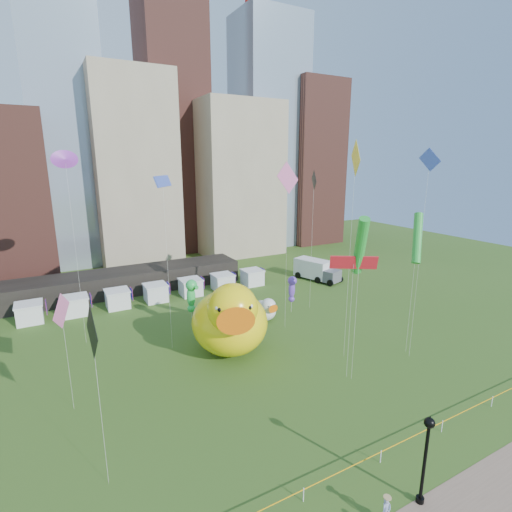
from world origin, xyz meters
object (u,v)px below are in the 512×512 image
small_duck (264,310)px  seahorse_purple (292,287)px  seahorse_green (191,293)px  box_truck (316,270)px  big_duck (230,319)px  lamppost (426,451)px  woman (386,511)px

small_duck → seahorse_purple: seahorse_purple is taller
seahorse_green → box_truck: 25.82m
big_duck → small_duck: 9.15m
small_duck → lamppost: (-5.01, -26.30, 2.03)m
small_duck → lamppost: size_ratio=0.72×
seahorse_purple → seahorse_green: bearing=-162.2°
lamppost → woman: bearing=180.0°
lamppost → box_truck: 42.02m
seahorse_purple → small_duck: bearing=-151.1°
lamppost → seahorse_purple: bearing=70.9°
seahorse_green → box_truck: bearing=2.6°
big_duck → lamppost: (2.00, -20.87, -0.24)m
small_duck → box_truck: size_ratio=0.50×
small_duck → box_truck: 18.65m
big_duck → seahorse_purple: big_duck is taller
small_duck → box_truck: (15.52, 10.33, 0.26)m
seahorse_green → seahorse_purple: bearing=-21.7°
seahorse_purple → woman: (-12.03, -26.83, -2.57)m
lamppost → woman: lamppost is taller
small_duck → seahorse_purple: bearing=2.5°
seahorse_purple → woman: bearing=-92.2°
small_duck → woman: (-7.73, -26.30, -0.57)m
seahorse_purple → woman: seahorse_purple is taller
seahorse_green → lamppost: bearing=-100.3°
big_duck → seahorse_green: size_ratio=1.88×
lamppost → woman: 3.77m
small_duck → woman: small_duck is taller
small_duck → seahorse_green: bearing=165.8°
seahorse_purple → box_truck: size_ratio=0.60×
big_duck → seahorse_green: big_duck is taller
box_truck → seahorse_green: bearing=-177.5°
big_duck → woman: 21.07m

